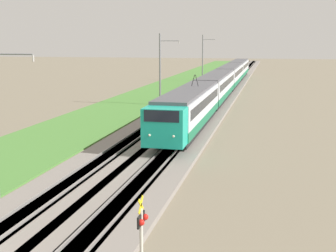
{
  "coord_description": "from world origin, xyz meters",
  "views": [
    {
      "loc": [
        -12.49,
        -10.85,
        8.13
      ],
      "look_at": [
        19.01,
        -3.81,
        2.18
      ],
      "focal_mm": 50.0,
      "sensor_mm": 36.0,
      "label": 1
    }
  ],
  "objects_px": {
    "passenger_train": "(224,79)",
    "crossing_signal_far": "(142,239)",
    "catenary_mast_mid": "(160,69)",
    "catenary_mast_far": "(203,58)"
  },
  "relations": [
    {
      "from": "catenary_mast_far",
      "to": "crossing_signal_far",
      "type": "bearing_deg",
      "value": -172.91
    },
    {
      "from": "catenary_mast_mid",
      "to": "crossing_signal_far",
      "type": "bearing_deg",
      "value": -167.23
    },
    {
      "from": "passenger_train",
      "to": "crossing_signal_far",
      "type": "bearing_deg",
      "value": 3.33
    },
    {
      "from": "crossing_signal_far",
      "to": "catenary_mast_mid",
      "type": "xyz_separation_m",
      "value": [
        43.7,
        9.91,
        2.48
      ]
    },
    {
      "from": "passenger_train",
      "to": "crossing_signal_far",
      "type": "height_order",
      "value": "passenger_train"
    },
    {
      "from": "passenger_train",
      "to": "catenary_mast_mid",
      "type": "xyz_separation_m",
      "value": [
        -13.55,
        6.58,
        2.29
      ]
    },
    {
      "from": "crossing_signal_far",
      "to": "catenary_mast_far",
      "type": "relative_size",
      "value": 0.38
    },
    {
      "from": "crossing_signal_far",
      "to": "catenary_mast_far",
      "type": "bearing_deg",
      "value": 97.09
    },
    {
      "from": "passenger_train",
      "to": "crossing_signal_far",
      "type": "relative_size",
      "value": 23.21
    },
    {
      "from": "passenger_train",
      "to": "catenary_mast_mid",
      "type": "distance_m",
      "value": 15.23
    }
  ]
}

